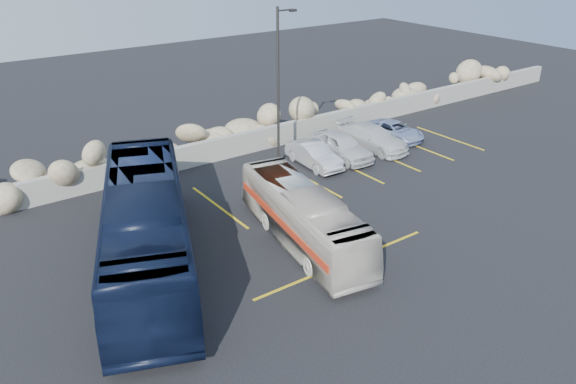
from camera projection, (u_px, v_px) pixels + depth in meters
ground at (367, 257)px, 21.28m from camera, size 90.00×90.00×0.00m
seawall at (213, 150)px, 29.85m from camera, size 60.00×0.40×1.20m
riprap_pile at (202, 132)px, 30.43m from camera, size 54.00×2.80×2.60m
parking_lines at (359, 180)px, 27.82m from camera, size 18.16×9.36×0.01m
lamppost at (279, 84)px, 27.78m from camera, size 1.14×0.18×8.00m
vintage_bus at (303, 217)px, 21.79m from camera, size 3.32×8.45×2.30m
tour_coach at (146, 227)px, 19.99m from camera, size 6.90×11.95×3.28m
car_a at (341, 146)px, 30.15m from camera, size 1.80×4.18×1.41m
car_b at (314, 155)px, 29.20m from camera, size 1.45×3.77×1.22m
car_c at (372, 138)px, 31.47m from camera, size 2.23×4.65×1.31m
car_d at (394, 131)px, 32.99m from camera, size 2.04×3.87×1.04m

